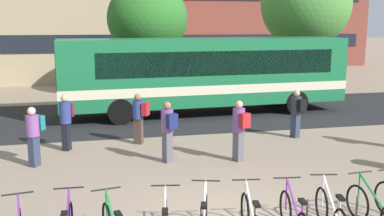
{
  "coord_description": "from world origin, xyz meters",
  "views": [
    {
      "loc": [
        -2.44,
        -7.68,
        3.83
      ],
      "look_at": [
        0.26,
        4.48,
        1.46
      ],
      "focal_mm": 41.85,
      "sensor_mm": 36.0,
      "label": 1
    }
  ],
  "objects_px": {
    "street_tree_1": "(147,19)",
    "commuter_black_pack_1": "(297,110)",
    "commuter_red_pack_0": "(139,115)",
    "commuter_navy_pack_3": "(168,128)",
    "street_tree_0": "(306,4)",
    "parked_bicycle_white_7": "(331,215)",
    "parked_bicycle_green_8": "(375,211)",
    "commuter_maroon_pack_6": "(66,118)",
    "commuter_red_pack_2": "(239,127)",
    "commuter_teal_pack_5": "(34,132)",
    "city_bus": "(203,72)"
  },
  "relations": [
    {
      "from": "commuter_teal_pack_5",
      "to": "street_tree_0",
      "type": "xyz_separation_m",
      "value": [
        12.94,
        10.4,
        3.87
      ]
    },
    {
      "from": "street_tree_0",
      "to": "parked_bicycle_green_8",
      "type": "bearing_deg",
      "value": -111.67
    },
    {
      "from": "commuter_navy_pack_3",
      "to": "commuter_teal_pack_5",
      "type": "height_order",
      "value": "commuter_navy_pack_3"
    },
    {
      "from": "city_bus",
      "to": "street_tree_1",
      "type": "height_order",
      "value": "street_tree_1"
    },
    {
      "from": "city_bus",
      "to": "commuter_red_pack_2",
      "type": "distance_m",
      "value": 6.83
    },
    {
      "from": "street_tree_1",
      "to": "commuter_teal_pack_5",
      "type": "bearing_deg",
      "value": -112.32
    },
    {
      "from": "commuter_red_pack_0",
      "to": "commuter_red_pack_2",
      "type": "bearing_deg",
      "value": 165.83
    },
    {
      "from": "parked_bicycle_green_8",
      "to": "commuter_teal_pack_5",
      "type": "relative_size",
      "value": 1.05
    },
    {
      "from": "parked_bicycle_white_7",
      "to": "commuter_black_pack_1",
      "type": "height_order",
      "value": "commuter_black_pack_1"
    },
    {
      "from": "parked_bicycle_white_7",
      "to": "commuter_navy_pack_3",
      "type": "relative_size",
      "value": 0.99
    },
    {
      "from": "commuter_red_pack_0",
      "to": "street_tree_0",
      "type": "bearing_deg",
      "value": -108.86
    },
    {
      "from": "commuter_red_pack_0",
      "to": "commuter_maroon_pack_6",
      "type": "distance_m",
      "value": 2.25
    },
    {
      "from": "commuter_maroon_pack_6",
      "to": "parked_bicycle_white_7",
      "type": "bearing_deg",
      "value": 57.93
    },
    {
      "from": "parked_bicycle_white_7",
      "to": "commuter_maroon_pack_6",
      "type": "relative_size",
      "value": 0.99
    },
    {
      "from": "street_tree_1",
      "to": "commuter_black_pack_1",
      "type": "bearing_deg",
      "value": -67.98
    },
    {
      "from": "commuter_black_pack_1",
      "to": "commuter_navy_pack_3",
      "type": "bearing_deg",
      "value": 92.51
    },
    {
      "from": "parked_bicycle_white_7",
      "to": "commuter_red_pack_2",
      "type": "bearing_deg",
      "value": 13.13
    },
    {
      "from": "commuter_red_pack_0",
      "to": "commuter_red_pack_2",
      "type": "distance_m",
      "value": 3.52
    },
    {
      "from": "commuter_red_pack_2",
      "to": "street_tree_1",
      "type": "bearing_deg",
      "value": -15.35
    },
    {
      "from": "city_bus",
      "to": "commuter_black_pack_1",
      "type": "xyz_separation_m",
      "value": [
        2.08,
        -4.66,
        -0.84
      ]
    },
    {
      "from": "commuter_red_pack_2",
      "to": "commuter_maroon_pack_6",
      "type": "bearing_deg",
      "value": 44.22
    },
    {
      "from": "parked_bicycle_white_7",
      "to": "commuter_red_pack_0",
      "type": "relative_size",
      "value": 1.04
    },
    {
      "from": "parked_bicycle_white_7",
      "to": "commuter_red_pack_2",
      "type": "distance_m",
      "value": 4.65
    },
    {
      "from": "commuter_red_pack_2",
      "to": "parked_bicycle_green_8",
      "type": "bearing_deg",
      "value": 172.54
    },
    {
      "from": "commuter_teal_pack_5",
      "to": "commuter_red_pack_2",
      "type": "bearing_deg",
      "value": 116.1
    },
    {
      "from": "commuter_maroon_pack_6",
      "to": "street_tree_1",
      "type": "bearing_deg",
      "value": -179.69
    },
    {
      "from": "commuter_red_pack_0",
      "to": "commuter_navy_pack_3",
      "type": "xyz_separation_m",
      "value": [
        0.57,
        -2.13,
        0.05
      ]
    },
    {
      "from": "parked_bicycle_green_8",
      "to": "commuter_maroon_pack_6",
      "type": "xyz_separation_m",
      "value": [
        -5.88,
        6.87,
        0.6
      ]
    },
    {
      "from": "commuter_navy_pack_3",
      "to": "commuter_maroon_pack_6",
      "type": "relative_size",
      "value": 1.0
    },
    {
      "from": "commuter_red_pack_2",
      "to": "commuter_maroon_pack_6",
      "type": "xyz_separation_m",
      "value": [
        -4.77,
        2.22,
        -0.0
      ]
    },
    {
      "from": "parked_bicycle_green_8",
      "to": "commuter_black_pack_1",
      "type": "relative_size",
      "value": 1.06
    },
    {
      "from": "parked_bicycle_white_7",
      "to": "commuter_maroon_pack_6",
      "type": "bearing_deg",
      "value": 46.53
    },
    {
      "from": "commuter_black_pack_1",
      "to": "commuter_red_pack_0",
      "type": "bearing_deg",
      "value": 67.94
    },
    {
      "from": "street_tree_0",
      "to": "parked_bicycle_white_7",
      "type": "bearing_deg",
      "value": -114.41
    },
    {
      "from": "commuter_black_pack_1",
      "to": "commuter_red_pack_2",
      "type": "height_order",
      "value": "commuter_red_pack_2"
    },
    {
      "from": "street_tree_1",
      "to": "commuter_maroon_pack_6",
      "type": "bearing_deg",
      "value": -111.4
    },
    {
      "from": "commuter_teal_pack_5",
      "to": "commuter_maroon_pack_6",
      "type": "height_order",
      "value": "commuter_maroon_pack_6"
    },
    {
      "from": "commuter_teal_pack_5",
      "to": "commuter_maroon_pack_6",
      "type": "relative_size",
      "value": 0.95
    },
    {
      "from": "parked_bicycle_green_8",
      "to": "street_tree_0",
      "type": "height_order",
      "value": "street_tree_0"
    },
    {
      "from": "commuter_red_pack_2",
      "to": "commuter_maroon_pack_6",
      "type": "distance_m",
      "value": 5.27
    },
    {
      "from": "commuter_red_pack_0",
      "to": "commuter_teal_pack_5",
      "type": "xyz_separation_m",
      "value": [
        -3.0,
        -1.65,
        0.0
      ]
    },
    {
      "from": "commuter_red_pack_0",
      "to": "commuter_navy_pack_3",
      "type": "height_order",
      "value": "commuter_navy_pack_3"
    },
    {
      "from": "commuter_teal_pack_5",
      "to": "city_bus",
      "type": "bearing_deg",
      "value": 168.24
    },
    {
      "from": "commuter_navy_pack_3",
      "to": "street_tree_0",
      "type": "distance_m",
      "value": 14.85
    },
    {
      "from": "parked_bicycle_green_8",
      "to": "commuter_red_pack_0",
      "type": "height_order",
      "value": "commuter_red_pack_0"
    },
    {
      "from": "parked_bicycle_white_7",
      "to": "commuter_maroon_pack_6",
      "type": "height_order",
      "value": "commuter_maroon_pack_6"
    },
    {
      "from": "street_tree_0",
      "to": "commuter_black_pack_1",
      "type": "bearing_deg",
      "value": -117.19
    },
    {
      "from": "commuter_black_pack_1",
      "to": "commuter_teal_pack_5",
      "type": "xyz_separation_m",
      "value": [
        -8.26,
        -1.3,
        0.01
      ]
    },
    {
      "from": "parked_bicycle_white_7",
      "to": "parked_bicycle_green_8",
      "type": "relative_size",
      "value": 0.99
    },
    {
      "from": "parked_bicycle_white_7",
      "to": "commuter_red_pack_2",
      "type": "xyz_separation_m",
      "value": [
        -0.23,
        4.61,
        0.61
      ]
    }
  ]
}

